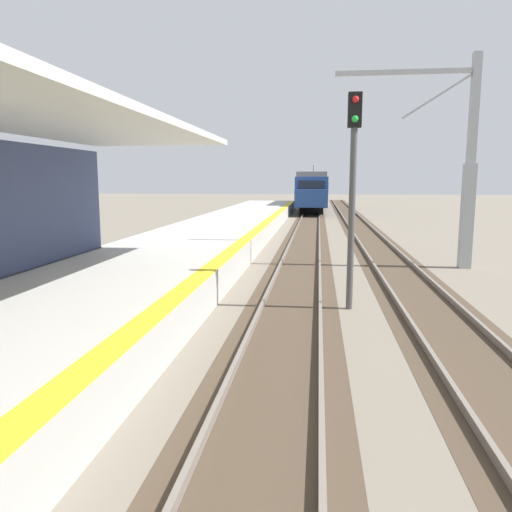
# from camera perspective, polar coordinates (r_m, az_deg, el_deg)

# --- Properties ---
(station_platform) EXTENTS (5.00, 80.00, 0.91)m
(station_platform) POSITION_cam_1_polar(r_m,az_deg,el_deg) (14.98, -12.53, -1.90)
(station_platform) COLOR #B7B5AD
(station_platform) RESTS_ON ground
(track_pair_nearest_platform) EXTENTS (2.34, 120.00, 0.16)m
(track_pair_nearest_platform) POSITION_cam_1_polar(r_m,az_deg,el_deg) (18.14, 5.11, -1.16)
(track_pair_nearest_platform) COLOR #4C3D2D
(track_pair_nearest_platform) RESTS_ON ground
(track_pair_middle) EXTENTS (2.34, 120.00, 0.16)m
(track_pair_middle) POSITION_cam_1_polar(r_m,az_deg,el_deg) (18.34, 15.80, -1.35)
(track_pair_middle) COLOR #4C3D2D
(track_pair_middle) RESTS_ON ground
(approaching_train) EXTENTS (2.93, 19.60, 4.76)m
(approaching_train) POSITION_cam_1_polar(r_m,az_deg,el_deg) (51.95, 6.57, 7.68)
(approaching_train) COLOR navy
(approaching_train) RESTS_ON ground
(rail_signal_post) EXTENTS (0.32, 0.34, 5.20)m
(rail_signal_post) POSITION_cam_1_polar(r_m,az_deg,el_deg) (12.15, 11.13, 8.70)
(rail_signal_post) COLOR #4C4C4C
(rail_signal_post) RESTS_ON ground
(catenary_pylon_far_side) EXTENTS (5.00, 0.40, 7.50)m
(catenary_pylon_far_side) POSITION_cam_1_polar(r_m,az_deg,el_deg) (19.16, 22.66, 9.41)
(catenary_pylon_far_side) COLOR #9EA3A8
(catenary_pylon_far_side) RESTS_ON ground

